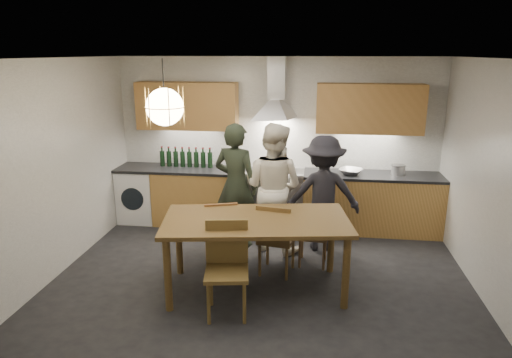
# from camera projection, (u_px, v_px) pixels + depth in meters

# --- Properties ---
(ground) EXTENTS (5.00, 5.00, 0.00)m
(ground) POSITION_uv_depth(u_px,v_px,m) (259.00, 286.00, 5.37)
(ground) COLOR black
(ground) RESTS_ON ground
(room_shell) EXTENTS (5.02, 4.52, 2.61)m
(room_shell) POSITION_uv_depth(u_px,v_px,m) (259.00, 144.00, 4.91)
(room_shell) COLOR silver
(room_shell) RESTS_ON ground
(counter_run) EXTENTS (5.00, 0.62, 0.90)m
(counter_run) POSITION_uv_depth(u_px,v_px,m) (276.00, 199.00, 7.11)
(counter_run) COLOR tan
(counter_run) RESTS_ON ground
(range_stove) EXTENTS (0.90, 0.60, 0.92)m
(range_stove) POSITION_uv_depth(u_px,v_px,m) (274.00, 199.00, 7.11)
(range_stove) COLOR silver
(range_stove) RESTS_ON ground
(wall_fixtures) EXTENTS (4.30, 0.54, 1.10)m
(wall_fixtures) POSITION_uv_depth(u_px,v_px,m) (276.00, 106.00, 6.84)
(wall_fixtures) COLOR tan
(wall_fixtures) RESTS_ON ground
(pendant_lamp) EXTENTS (0.43, 0.43, 0.70)m
(pendant_lamp) POSITION_uv_depth(u_px,v_px,m) (165.00, 107.00, 4.84)
(pendant_lamp) COLOR black
(pendant_lamp) RESTS_ON ground
(dining_table) EXTENTS (2.19, 1.33, 0.87)m
(dining_table) POSITION_uv_depth(u_px,v_px,m) (256.00, 227.00, 5.11)
(dining_table) COLOR brown
(dining_table) RESTS_ON ground
(chair_back_left) EXTENTS (0.51, 0.51, 0.89)m
(chair_back_left) POSITION_uv_depth(u_px,v_px,m) (221.00, 230.00, 5.71)
(chair_back_left) COLOR brown
(chair_back_left) RESTS_ON ground
(chair_back_mid) EXTENTS (0.48, 0.48, 0.92)m
(chair_back_mid) POSITION_uv_depth(u_px,v_px,m) (275.00, 235.00, 5.50)
(chair_back_mid) COLOR brown
(chair_back_mid) RESTS_ON ground
(chair_back_right) EXTENTS (0.40, 0.40, 0.83)m
(chair_back_right) POSITION_uv_depth(u_px,v_px,m) (313.00, 232.00, 5.74)
(chair_back_right) COLOR brown
(chair_back_right) RESTS_ON ground
(chair_front) EXTENTS (0.51, 0.51, 0.98)m
(chair_front) POSITION_uv_depth(u_px,v_px,m) (227.00, 261.00, 4.75)
(chair_front) COLOR brown
(chair_front) RESTS_ON ground
(person_left) EXTENTS (0.73, 0.59, 1.75)m
(person_left) POSITION_uv_depth(u_px,v_px,m) (236.00, 185.00, 6.33)
(person_left) COLOR black
(person_left) RESTS_ON ground
(person_mid) EXTENTS (1.05, 0.94, 1.77)m
(person_mid) POSITION_uv_depth(u_px,v_px,m) (273.00, 187.00, 6.21)
(person_mid) COLOR silver
(person_mid) RESTS_ON ground
(person_right) EXTENTS (1.09, 0.71, 1.60)m
(person_right) POSITION_uv_depth(u_px,v_px,m) (323.00, 194.00, 6.22)
(person_right) COLOR black
(person_right) RESTS_ON ground
(mixing_bowl) EXTENTS (0.45, 0.45, 0.08)m
(mixing_bowl) POSITION_uv_depth(u_px,v_px,m) (351.00, 171.00, 6.81)
(mixing_bowl) COLOR silver
(mixing_bowl) RESTS_ON counter_run
(stock_pot) EXTENTS (0.22, 0.22, 0.14)m
(stock_pot) POSITION_uv_depth(u_px,v_px,m) (398.00, 170.00, 6.77)
(stock_pot) COLOR silver
(stock_pot) RESTS_ON counter_run
(wine_bottles) EXTENTS (0.85, 0.07, 0.31)m
(wine_bottles) POSITION_uv_depth(u_px,v_px,m) (186.00, 157.00, 7.22)
(wine_bottles) COLOR black
(wine_bottles) RESTS_ON counter_run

